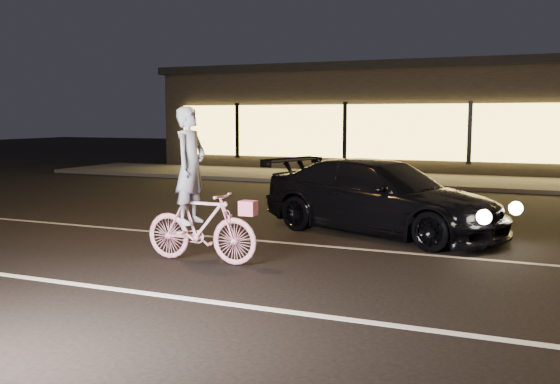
% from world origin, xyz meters
% --- Properties ---
extents(ground, '(90.00, 90.00, 0.00)m').
position_xyz_m(ground, '(0.00, 0.00, 0.00)').
color(ground, black).
rests_on(ground, ground).
extents(lane_stripe_near, '(60.00, 0.12, 0.01)m').
position_xyz_m(lane_stripe_near, '(0.00, -1.50, 0.00)').
color(lane_stripe_near, silver).
rests_on(lane_stripe_near, ground).
extents(lane_stripe_far, '(60.00, 0.10, 0.01)m').
position_xyz_m(lane_stripe_far, '(0.00, 2.00, 0.00)').
color(lane_stripe_far, gray).
rests_on(lane_stripe_far, ground).
extents(sidewalk, '(30.00, 4.00, 0.12)m').
position_xyz_m(sidewalk, '(0.00, 13.00, 0.06)').
color(sidewalk, '#383533').
rests_on(sidewalk, ground).
extents(storefront, '(25.40, 8.42, 4.20)m').
position_xyz_m(storefront, '(0.00, 18.97, 2.15)').
color(storefront, black).
rests_on(storefront, ground).
extents(cyclist, '(1.82, 0.63, 2.30)m').
position_xyz_m(cyclist, '(-2.28, 0.21, 0.82)').
color(cyclist, '#E83065').
rests_on(cyclist, ground).
extents(sedan, '(5.06, 3.34, 1.36)m').
position_xyz_m(sedan, '(-0.33, 3.51, 0.68)').
color(sedan, black).
rests_on(sedan, ground).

